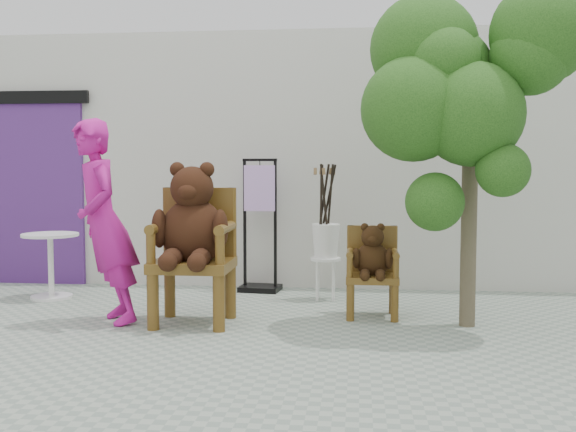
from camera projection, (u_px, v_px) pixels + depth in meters
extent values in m
plane|color=gray|center=(244.00, 345.00, 5.37)|extent=(60.00, 60.00, 0.00)
cube|color=beige|center=(286.00, 160.00, 8.34)|extent=(9.00, 1.00, 3.00)
cube|color=#522673|center=(36.00, 193.00, 8.17)|extent=(1.20, 0.08, 2.20)
cube|color=black|center=(32.00, 97.00, 8.04)|extent=(1.40, 0.06, 0.15)
cylinder|color=#513611|center=(153.00, 302.00, 5.87)|extent=(0.11, 0.11, 0.49)
cylinder|color=#513611|center=(170.00, 291.00, 6.39)|extent=(0.11, 0.11, 0.49)
cylinder|color=#513611|center=(219.00, 303.00, 5.81)|extent=(0.11, 0.11, 0.49)
cylinder|color=#513611|center=(230.00, 292.00, 6.33)|extent=(0.11, 0.11, 0.49)
cube|color=#513611|center=(193.00, 265.00, 6.08)|extent=(0.70, 0.64, 0.09)
cube|color=#513611|center=(200.00, 222.00, 6.32)|extent=(0.67, 0.09, 0.64)
cylinder|color=#513611|center=(168.00, 221.00, 6.36)|extent=(0.09, 0.09, 0.64)
cylinder|color=#513611|center=(151.00, 247.00, 5.84)|extent=(0.08, 0.08, 0.29)
cylinder|color=#513611|center=(159.00, 227.00, 6.09)|extent=(0.09, 0.61, 0.09)
cylinder|color=#513611|center=(231.00, 222.00, 6.29)|extent=(0.09, 0.09, 0.64)
cylinder|color=#513611|center=(220.00, 248.00, 5.77)|extent=(0.08, 0.08, 0.29)
cylinder|color=#513611|center=(226.00, 228.00, 6.02)|extent=(0.09, 0.61, 0.09)
ellipsoid|color=black|center=(193.00, 232.00, 6.09)|extent=(0.58, 0.49, 0.61)
sphere|color=black|center=(192.00, 188.00, 6.03)|extent=(0.39, 0.39, 0.39)
ellipsoid|color=black|center=(188.00, 192.00, 5.87)|extent=(0.17, 0.14, 0.14)
sphere|color=black|center=(177.00, 169.00, 6.04)|extent=(0.14, 0.14, 0.14)
sphere|color=black|center=(207.00, 169.00, 6.01)|extent=(0.14, 0.14, 0.14)
ellipsoid|color=black|center=(159.00, 228.00, 5.99)|extent=(0.14, 0.19, 0.35)
ellipsoid|color=black|center=(172.00, 258.00, 5.85)|extent=(0.17, 0.34, 0.17)
sphere|color=black|center=(168.00, 262.00, 5.72)|extent=(0.16, 0.16, 0.16)
ellipsoid|color=black|center=(220.00, 229.00, 5.93)|extent=(0.14, 0.19, 0.35)
ellipsoid|color=black|center=(200.00, 258.00, 5.83)|extent=(0.17, 0.34, 0.17)
sphere|color=black|center=(197.00, 263.00, 5.69)|extent=(0.16, 0.16, 0.16)
cylinder|color=#513611|center=(350.00, 303.00, 6.22)|extent=(0.07, 0.07, 0.34)
cylinder|color=#513611|center=(351.00, 295.00, 6.58)|extent=(0.07, 0.07, 0.34)
cylinder|color=#513611|center=(395.00, 303.00, 6.18)|extent=(0.07, 0.07, 0.34)
cylinder|color=#513611|center=(393.00, 296.00, 6.54)|extent=(0.07, 0.07, 0.34)
cube|color=#513611|center=(372.00, 278.00, 6.36)|extent=(0.49, 0.45, 0.07)
cube|color=#513611|center=(372.00, 248.00, 6.53)|extent=(0.46, 0.07, 0.45)
cylinder|color=#513611|center=(350.00, 248.00, 6.56)|extent=(0.07, 0.07, 0.45)
cylinder|color=#513611|center=(350.00, 266.00, 6.19)|extent=(0.06, 0.06, 0.20)
cylinder|color=#513611|center=(350.00, 253.00, 6.37)|extent=(0.07, 0.43, 0.07)
cylinder|color=#513611|center=(394.00, 249.00, 6.51)|extent=(0.07, 0.07, 0.45)
cylinder|color=#513611|center=(396.00, 267.00, 6.15)|extent=(0.06, 0.06, 0.20)
cylinder|color=#513611|center=(395.00, 253.00, 6.32)|extent=(0.07, 0.43, 0.07)
ellipsoid|color=black|center=(372.00, 260.00, 6.36)|extent=(0.32, 0.27, 0.34)
sphere|color=black|center=(373.00, 237.00, 6.33)|extent=(0.21, 0.21, 0.21)
ellipsoid|color=black|center=(373.00, 239.00, 6.24)|extent=(0.10, 0.08, 0.08)
sphere|color=black|center=(365.00, 227.00, 6.33)|extent=(0.08, 0.08, 0.08)
sphere|color=black|center=(381.00, 227.00, 6.32)|extent=(0.08, 0.08, 0.08)
ellipsoid|color=black|center=(356.00, 258.00, 6.30)|extent=(0.08, 0.11, 0.19)
ellipsoid|color=black|center=(365.00, 274.00, 6.23)|extent=(0.09, 0.19, 0.09)
sphere|color=black|center=(365.00, 276.00, 6.16)|extent=(0.09, 0.09, 0.09)
ellipsoid|color=black|center=(389.00, 259.00, 6.27)|extent=(0.08, 0.11, 0.19)
ellipsoid|color=black|center=(380.00, 274.00, 6.22)|extent=(0.09, 0.19, 0.09)
sphere|color=black|center=(380.00, 277.00, 6.14)|extent=(0.09, 0.09, 0.09)
imported|color=#BD1788|center=(104.00, 223.00, 6.05)|extent=(0.75, 0.80, 1.84)
cylinder|color=white|center=(50.00, 235.00, 7.25)|extent=(0.60, 0.60, 0.03)
cylinder|color=white|center=(51.00, 266.00, 7.27)|extent=(0.06, 0.06, 0.68)
cylinder|color=white|center=(52.00, 297.00, 7.30)|extent=(0.44, 0.44, 0.03)
cube|color=black|center=(245.00, 226.00, 7.71)|extent=(0.03, 0.03, 1.50)
cube|color=black|center=(275.00, 226.00, 7.63)|extent=(0.03, 0.03, 1.50)
cube|color=black|center=(260.00, 160.00, 7.62)|extent=(0.40, 0.07, 0.03)
cube|color=black|center=(260.00, 288.00, 7.73)|extent=(0.49, 0.40, 0.06)
cube|color=#CDA0E9|center=(260.00, 188.00, 7.63)|extent=(0.36, 0.08, 0.52)
cylinder|color=black|center=(260.00, 163.00, 7.62)|extent=(0.01, 0.01, 0.08)
cylinder|color=white|center=(326.00, 259.00, 7.18)|extent=(0.32, 0.32, 0.03)
cylinder|color=white|center=(334.00, 278.00, 7.27)|extent=(0.03, 0.03, 0.44)
cylinder|color=white|center=(318.00, 278.00, 7.29)|extent=(0.03, 0.03, 0.44)
cylinder|color=white|center=(317.00, 281.00, 7.12)|extent=(0.03, 0.03, 0.44)
cylinder|color=white|center=(333.00, 281.00, 7.10)|extent=(0.03, 0.03, 0.44)
cylinder|color=black|center=(323.00, 201.00, 7.18)|extent=(0.13, 0.10, 0.79)
cylinder|color=brown|center=(321.00, 171.00, 7.20)|extent=(0.05, 0.04, 0.08)
cylinder|color=black|center=(330.00, 201.00, 7.16)|extent=(0.08, 0.12, 0.80)
cylinder|color=brown|center=(334.00, 171.00, 7.15)|extent=(0.04, 0.04, 0.08)
cylinder|color=black|center=(321.00, 201.00, 7.14)|extent=(0.04, 0.19, 0.79)
cylinder|color=brown|center=(315.00, 171.00, 7.13)|extent=(0.04, 0.05, 0.08)
cylinder|color=black|center=(328.00, 201.00, 7.18)|extent=(0.18, 0.09, 0.79)
cylinder|color=brown|center=(331.00, 171.00, 7.21)|extent=(0.05, 0.04, 0.08)
cylinder|color=black|center=(321.00, 201.00, 7.14)|extent=(0.03, 0.19, 0.79)
cylinder|color=brown|center=(315.00, 171.00, 7.12)|extent=(0.04, 0.05, 0.08)
cylinder|color=black|center=(324.00, 202.00, 7.09)|extent=(0.10, 0.04, 0.80)
cylinder|color=brown|center=(324.00, 171.00, 7.04)|extent=(0.04, 0.04, 0.07)
cylinder|color=#453C29|center=(470.00, 190.00, 5.95)|extent=(0.14, 0.14, 2.45)
sphere|color=#173D10|center=(542.00, 33.00, 5.49)|extent=(0.84, 0.84, 0.84)
sphere|color=#173D10|center=(414.00, 109.00, 5.64)|extent=(0.89, 0.89, 0.89)
sphere|color=#173D10|center=(424.00, 49.00, 5.86)|extent=(0.94, 0.94, 0.94)
sphere|color=#173D10|center=(471.00, 114.00, 5.54)|extent=(0.87, 0.87, 0.87)
sphere|color=#173D10|center=(531.00, 55.00, 5.48)|extent=(0.66, 0.66, 0.66)
sphere|color=#173D10|center=(440.00, 79.00, 5.88)|extent=(0.94, 0.94, 0.94)
sphere|color=#173D10|center=(444.00, 63.00, 5.59)|extent=(0.61, 0.61, 0.61)
sphere|color=#173D10|center=(435.00, 202.00, 5.56)|extent=(0.49, 0.49, 0.49)
sphere|color=#173D10|center=(503.00, 170.00, 5.40)|extent=(0.44, 0.44, 0.44)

